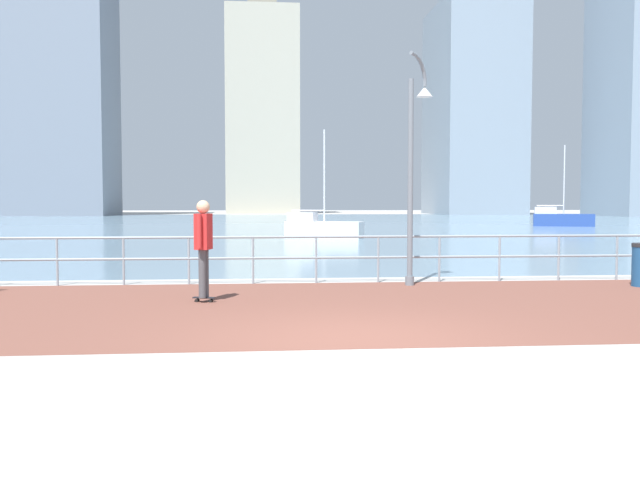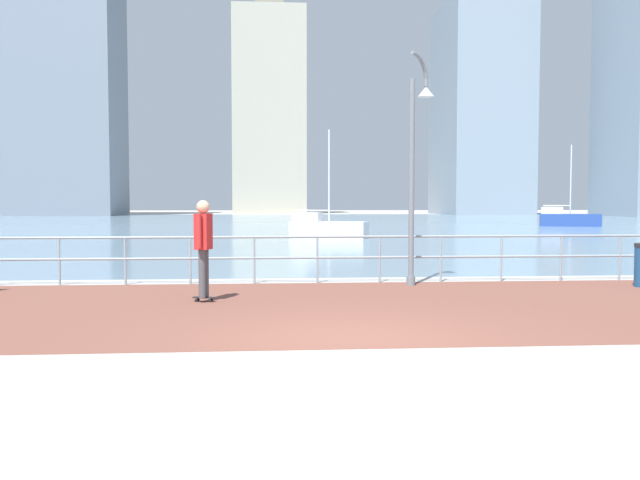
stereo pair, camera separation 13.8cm
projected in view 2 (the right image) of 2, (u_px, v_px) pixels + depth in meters
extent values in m
plane|color=#ADAAA5|center=(283.00, 228.00, 48.74)|extent=(220.00, 220.00, 0.00)
cube|color=brown|center=(332.00, 306.00, 11.72)|extent=(28.00, 6.88, 0.01)
cube|color=#6B899E|center=(280.00, 223.00, 59.94)|extent=(180.00, 88.00, 0.00)
cylinder|color=#8C99A3|center=(59.00, 262.00, 14.68)|extent=(0.05, 0.05, 1.03)
cylinder|color=#8C99A3|center=(125.00, 261.00, 14.79)|extent=(0.05, 0.05, 1.03)
cylinder|color=#8C99A3|center=(190.00, 261.00, 14.90)|extent=(0.05, 0.05, 1.03)
cylinder|color=#8C99A3|center=(254.00, 260.00, 15.01)|extent=(0.05, 0.05, 1.03)
cylinder|color=#8C99A3|center=(317.00, 260.00, 15.12)|extent=(0.05, 0.05, 1.03)
cylinder|color=#8C99A3|center=(380.00, 260.00, 15.23)|extent=(0.05, 0.05, 1.03)
cylinder|color=#8C99A3|center=(441.00, 259.00, 15.33)|extent=(0.05, 0.05, 1.03)
cylinder|color=#8C99A3|center=(501.00, 259.00, 15.44)|extent=(0.05, 0.05, 1.03)
cylinder|color=#8C99A3|center=(561.00, 258.00, 15.55)|extent=(0.05, 0.05, 1.03)
cylinder|color=#8C99A3|center=(620.00, 258.00, 15.66)|extent=(0.05, 0.05, 1.03)
cylinder|color=#8C99A3|center=(317.00, 237.00, 15.09)|extent=(25.20, 0.06, 0.06)
cylinder|color=#8C99A3|center=(317.00, 258.00, 15.11)|extent=(25.20, 0.06, 0.06)
cylinder|color=slate|center=(411.00, 281.00, 14.70)|extent=(0.19, 0.19, 0.20)
cylinder|color=slate|center=(412.00, 183.00, 14.58)|extent=(0.12, 0.12, 4.43)
cylinder|color=slate|center=(415.00, 54.00, 14.49)|extent=(0.19, 0.19, 0.11)
cylinder|color=slate|center=(418.00, 57.00, 14.60)|extent=(0.20, 0.19, 0.15)
cylinder|color=slate|center=(422.00, 62.00, 14.71)|extent=(0.19, 0.19, 0.18)
cylinder|color=slate|center=(424.00, 68.00, 14.79)|extent=(0.18, 0.17, 0.19)
cylinder|color=slate|center=(426.00, 75.00, 14.84)|extent=(0.15, 0.15, 0.19)
cylinder|color=slate|center=(426.00, 82.00, 14.87)|extent=(0.12, 0.12, 0.17)
cone|color=silver|center=(426.00, 92.00, 14.88)|extent=(0.36, 0.36, 0.22)
cylinder|color=black|center=(211.00, 300.00, 12.28)|extent=(0.07, 0.04, 0.06)
cylinder|color=black|center=(210.00, 301.00, 12.21)|extent=(0.07, 0.04, 0.06)
cylinder|color=black|center=(198.00, 300.00, 12.32)|extent=(0.07, 0.04, 0.06)
cylinder|color=black|center=(196.00, 300.00, 12.25)|extent=(0.07, 0.04, 0.06)
cube|color=black|center=(204.00, 297.00, 12.26)|extent=(0.41, 0.20, 0.02)
cylinder|color=#4C4C51|center=(205.00, 273.00, 12.32)|extent=(0.16, 0.16, 0.86)
cylinder|color=#4C4C51|center=(202.00, 274.00, 12.16)|extent=(0.16, 0.16, 0.86)
cube|color=red|center=(203.00, 231.00, 12.20)|extent=(0.32, 0.39, 0.64)
cylinder|color=red|center=(208.00, 230.00, 12.42)|extent=(0.11, 0.11, 0.61)
cylinder|color=red|center=(199.00, 231.00, 11.97)|extent=(0.11, 0.11, 0.61)
sphere|color=#DBAD89|center=(203.00, 207.00, 12.17)|extent=(0.24, 0.24, 0.24)
cube|color=white|center=(329.00, 230.00, 34.47)|extent=(4.06, 2.60, 0.83)
cube|color=silver|center=(307.00, 217.00, 34.80)|extent=(1.62, 1.31, 0.46)
cylinder|color=silver|center=(329.00, 176.00, 34.32)|extent=(0.09, 0.09, 4.63)
cylinder|color=silver|center=(313.00, 210.00, 34.68)|extent=(1.65, 0.74, 0.07)
cube|color=#284799|center=(570.00, 220.00, 51.35)|extent=(4.57, 2.83, 0.94)
cube|color=silver|center=(552.00, 210.00, 51.68)|extent=(1.81, 1.45, 0.52)
cylinder|color=silver|center=(571.00, 179.00, 51.18)|extent=(0.10, 0.10, 5.21)
cylinder|color=silver|center=(557.00, 206.00, 51.56)|extent=(1.87, 0.78, 0.08)
cube|color=#B2AD99|center=(269.00, 115.00, 112.61)|extent=(11.66, 14.06, 32.73)
cube|color=gray|center=(269.00, 8.00, 111.66)|extent=(4.66, 5.62, 2.00)
cube|color=slate|center=(54.00, 54.00, 95.08)|extent=(17.62, 12.94, 45.31)
cube|color=#8493A3|center=(480.00, 111.00, 105.46)|extent=(12.00, 17.04, 32.16)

